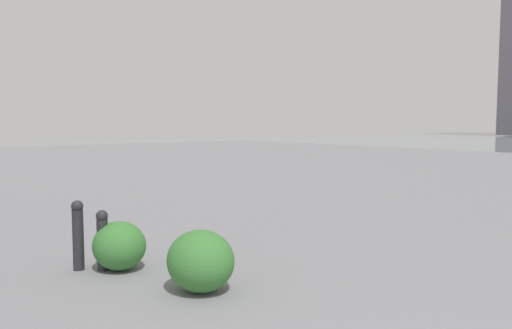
{
  "coord_description": "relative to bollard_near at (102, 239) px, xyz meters",
  "views": [
    {
      "loc": [
        -0.07,
        1.07,
        1.63
      ],
      "look_at": [
        9.36,
        -6.35,
        0.62
      ],
      "focal_mm": 35.57,
      "sensor_mm": 36.0,
      "label": 1
    }
  ],
  "objects": [
    {
      "name": "shrub_round",
      "position": [
        -1.26,
        -0.47,
        -0.05
      ],
      "size": [
        0.7,
        0.63,
        0.59
      ],
      "color": "#387533",
      "rests_on": "ground"
    },
    {
      "name": "bollard_near",
      "position": [
        0.0,
        0.0,
        0.0
      ],
      "size": [
        0.13,
        0.13,
        0.67
      ],
      "color": "#232328",
      "rests_on": "ground"
    },
    {
      "name": "shrub_low",
      "position": [
        -0.1,
        -0.15,
        -0.08
      ],
      "size": [
        0.63,
        0.57,
        0.54
      ],
      "color": "#387533",
      "rests_on": "ground"
    },
    {
      "name": "bollard_mid",
      "position": [
        0.17,
        0.21,
        0.05
      ],
      "size": [
        0.13,
        0.13,
        0.77
      ],
      "color": "#232328",
      "rests_on": "ground"
    }
  ]
}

